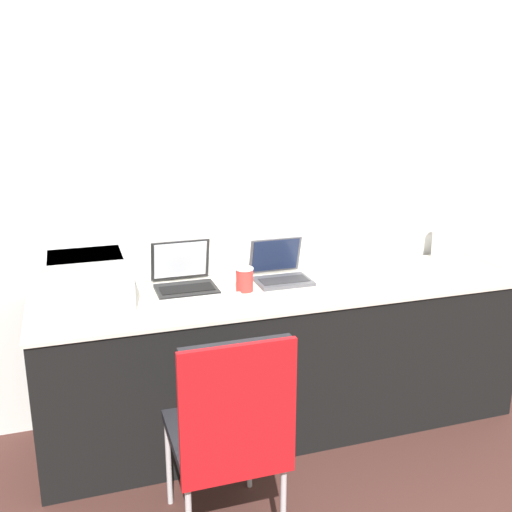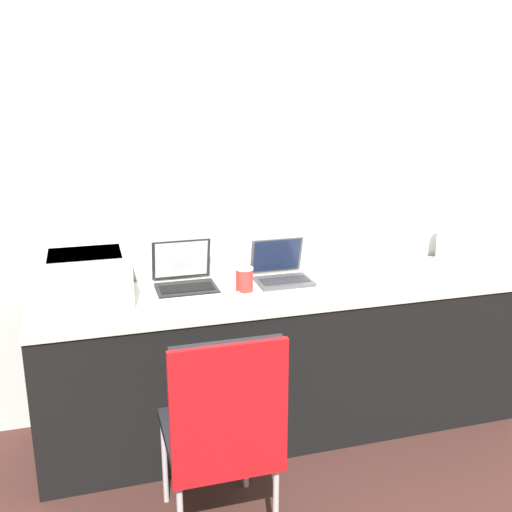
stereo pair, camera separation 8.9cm
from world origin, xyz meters
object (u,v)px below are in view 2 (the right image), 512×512
object	(u,v)px
coffee_cup	(244,279)
metal_pitcher	(448,241)
laptop_left	(185,278)
laptop_right	(281,272)
chair	(223,424)
printer	(86,275)
external_keyboard	(196,302)

from	to	relation	value
coffee_cup	metal_pitcher	xyz separation A→B (m)	(1.30, 0.18, 0.06)
metal_pitcher	laptop_left	bearing A→B (deg)	-178.30
laptop_right	metal_pitcher	world-z (taller)	metal_pitcher
laptop_right	chair	bearing A→B (deg)	-120.04
printer	laptop_right	xyz separation A→B (m)	(1.00, 0.06, -0.09)
external_keyboard	laptop_left	bearing A→B (deg)	92.00
printer	metal_pitcher	bearing A→B (deg)	3.70
laptop_right	external_keyboard	world-z (taller)	laptop_right
laptop_left	chair	xyz separation A→B (m)	(-0.03, -0.98, -0.27)
coffee_cup	laptop_left	bearing A→B (deg)	154.48
laptop_left	coffee_cup	distance (m)	0.32
laptop_right	chair	xyz separation A→B (m)	(-0.55, -0.95, -0.26)
laptop_left	metal_pitcher	world-z (taller)	metal_pitcher
coffee_cup	chair	size ratio (longest dim) A/B	0.13
laptop_right	coffee_cup	bearing A→B (deg)	-155.91
printer	laptop_left	xyz separation A→B (m)	(0.49, 0.09, -0.09)
external_keyboard	metal_pitcher	world-z (taller)	metal_pitcher
printer	coffee_cup	size ratio (longest dim) A/B	3.38
printer	external_keyboard	bearing A→B (deg)	-19.28
metal_pitcher	chair	bearing A→B (deg)	-147.59
metal_pitcher	laptop_right	bearing A→B (deg)	-175.78
external_keyboard	chair	world-z (taller)	chair
laptop_left	laptop_right	distance (m)	0.52
laptop_right	metal_pitcher	size ratio (longest dim) A/B	1.06
laptop_right	metal_pitcher	distance (m)	1.07
printer	laptop_right	bearing A→B (deg)	3.14
external_keyboard	chair	distance (m)	0.75
coffee_cup	metal_pitcher	bearing A→B (deg)	8.00
laptop_left	external_keyboard	size ratio (longest dim) A/B	0.66
metal_pitcher	printer	bearing A→B (deg)	-176.30
laptop_left	metal_pitcher	xyz separation A→B (m)	(1.58, 0.05, 0.07)
laptop_left	metal_pitcher	size ratio (longest dim) A/B	1.12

